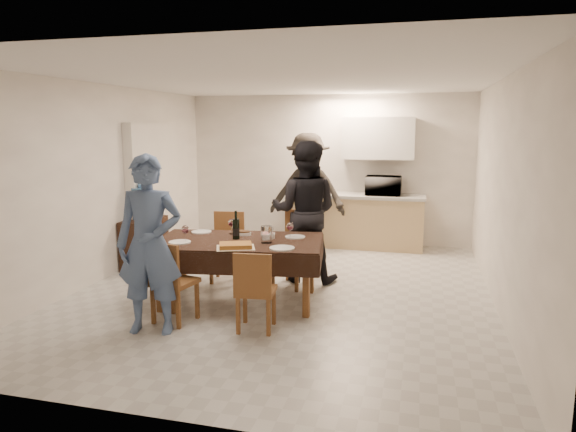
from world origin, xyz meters
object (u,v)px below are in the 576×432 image
object	(u,v)px
console	(145,243)
savoury_tart	(236,246)
wine_bottle	(236,225)
water_pitcher	(266,234)
water_jug	(143,203)
person_near	(150,245)
microwave	(383,186)
dining_table	(239,243)
person_kitchen	(307,192)
person_far	(305,212)

from	to	relation	value
console	savoury_tart	distance (m)	2.52
wine_bottle	water_pitcher	bearing A→B (deg)	-14.04
water_jug	water_pitcher	world-z (taller)	water_jug
console	person_near	bearing A→B (deg)	-58.56
wine_bottle	microwave	xyz separation A→B (m)	(1.47, 3.15, 0.16)
dining_table	wine_bottle	world-z (taller)	wine_bottle
water_jug	savoury_tart	distance (m)	2.49
water_jug	microwave	distance (m)	3.90
console	microwave	bearing A→B (deg)	32.24
savoury_tart	microwave	distance (m)	3.83
wine_bottle	person_kitchen	distance (m)	2.72
dining_table	person_kitchen	distance (m)	2.77
dining_table	console	size ratio (longest dim) A/B	2.64
water_jug	person_near	world-z (taller)	person_near
wine_bottle	person_far	size ratio (longest dim) A/B	0.18
microwave	person_near	size ratio (longest dim) A/B	0.32
console	wine_bottle	distance (m)	2.19
water_jug	person_far	size ratio (longest dim) A/B	0.25
water_pitcher	person_kitchen	world-z (taller)	person_kitchen
dining_table	water_pitcher	distance (m)	0.38
savoury_tart	person_near	xyz separation A→B (m)	(-0.65, -0.67, 0.12)
savoury_tart	microwave	xyz separation A→B (m)	(1.32, 3.58, 0.30)
dining_table	savoury_tart	world-z (taller)	savoury_tart
savoury_tart	person_kitchen	distance (m)	3.14
person_kitchen	water_jug	bearing A→B (deg)	-142.10
dining_table	person_far	world-z (taller)	person_far
water_jug	microwave	world-z (taller)	microwave
console	microwave	distance (m)	3.96
water_jug	person_kitchen	xyz separation A→B (m)	(2.09, 1.63, 0.03)
microwave	water_pitcher	bearing A→B (deg)	71.77
water_jug	person_far	bearing A→B (deg)	-1.68
console	person_near	world-z (taller)	person_near
dining_table	microwave	xyz separation A→B (m)	(1.42, 3.20, 0.36)
water_pitcher	person_kitchen	size ratio (longest dim) A/B	0.10
microwave	person_near	distance (m)	4.69
console	person_near	xyz separation A→B (m)	(1.33, -2.17, 0.53)
savoury_tart	microwave	world-z (taller)	microwave
console	water_jug	world-z (taller)	water_jug
dining_table	water_pitcher	size ratio (longest dim) A/B	10.69
console	person_kitchen	bearing A→B (deg)	37.90
water_jug	person_near	distance (m)	2.55
savoury_tart	water_jug	bearing A→B (deg)	142.80
water_jug	savoury_tart	world-z (taller)	water_jug
person_kitchen	person_near	bearing A→B (deg)	-101.40
person_near	person_far	bearing A→B (deg)	50.52
console	water_pitcher	size ratio (longest dim) A/B	4.04
savoury_tart	person_kitchen	world-z (taller)	person_kitchen
console	person_kitchen	distance (m)	2.72
savoury_tart	person_near	distance (m)	0.94
console	wine_bottle	xyz separation A→B (m)	(1.83, -1.07, 0.55)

